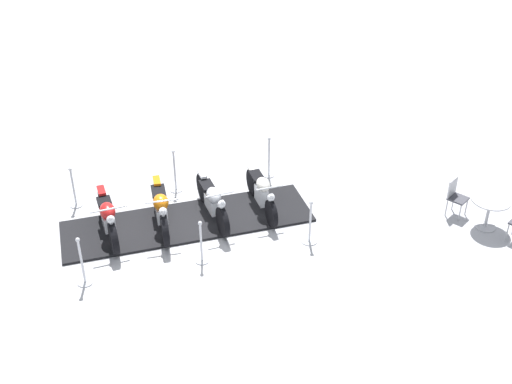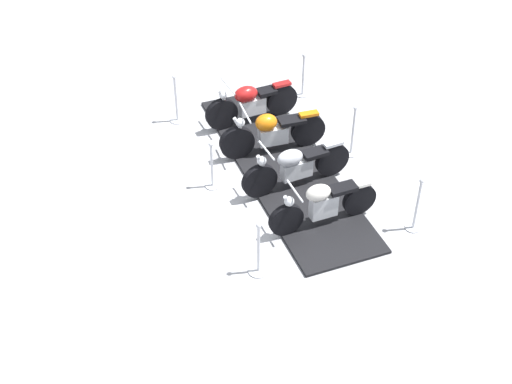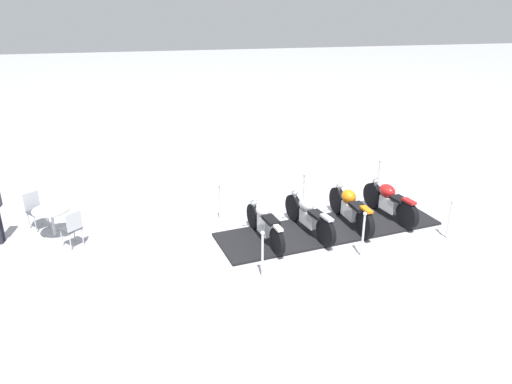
% 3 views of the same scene
% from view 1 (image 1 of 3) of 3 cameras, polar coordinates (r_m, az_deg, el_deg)
% --- Properties ---
extents(ground_plane, '(80.00, 80.00, 0.00)m').
position_cam_1_polar(ground_plane, '(15.18, -6.03, -2.71)').
color(ground_plane, '#B2B2B7').
extents(display_platform, '(2.66, 5.99, 0.06)m').
position_cam_1_polar(display_platform, '(15.16, -6.03, -2.62)').
color(display_platform, black).
rests_on(display_platform, ground_plane).
extents(motorcycle_maroon, '(2.10, 0.84, 1.04)m').
position_cam_1_polar(motorcycle_maroon, '(14.72, -12.96, -2.19)').
color(motorcycle_maroon, black).
rests_on(motorcycle_maroon, display_platform).
extents(motorcycle_copper, '(2.24, 0.74, 1.04)m').
position_cam_1_polar(motorcycle_copper, '(14.79, -8.40, -1.45)').
color(motorcycle_copper, black).
rests_on(motorcycle_copper, display_platform).
extents(motorcycle_chrome, '(2.22, 0.81, 1.02)m').
position_cam_1_polar(motorcycle_chrome, '(14.95, -3.86, -0.78)').
color(motorcycle_chrome, black).
rests_on(motorcycle_chrome, display_platform).
extents(motorcycle_cream, '(2.08, 0.70, 0.95)m').
position_cam_1_polar(motorcycle_cream, '(15.20, 0.51, -0.03)').
color(motorcycle_cream, black).
rests_on(motorcycle_cream, display_platform).
extents(stanchion_right_front, '(0.33, 0.33, 1.14)m').
position_cam_1_polar(stanchion_right_front, '(13.62, -15.06, -6.56)').
color(stanchion_right_front, silver).
rests_on(stanchion_right_front, ground_plane).
extents(stanchion_left_front, '(0.30, 0.30, 1.07)m').
position_cam_1_polar(stanchion_left_front, '(16.10, -15.78, -0.06)').
color(stanchion_left_front, silver).
rests_on(stanchion_left_front, ground_plane).
extents(stanchion_left_rear, '(0.28, 0.28, 1.14)m').
position_cam_1_polar(stanchion_left_rear, '(16.68, 1.15, 2.69)').
color(stanchion_left_rear, silver).
rests_on(stanchion_left_rear, ground_plane).
extents(stanchion_left_mid, '(0.33, 0.33, 1.16)m').
position_cam_1_polar(stanchion_left_mid, '(16.22, -7.16, 1.30)').
color(stanchion_left_mid, silver).
rests_on(stanchion_left_mid, ground_plane).
extents(stanchion_right_mid, '(0.30, 0.30, 1.04)m').
position_cam_1_polar(stanchion_right_mid, '(13.77, -4.85, -4.93)').
color(stanchion_right_mid, silver).
rests_on(stanchion_right_mid, ground_plane).
extents(stanchion_right_rear, '(0.36, 0.36, 1.08)m').
position_cam_1_polar(stanchion_right_rear, '(14.36, 4.78, -3.34)').
color(stanchion_right_rear, silver).
rests_on(stanchion_right_rear, ground_plane).
extents(cafe_table, '(0.88, 0.88, 0.76)m').
position_cam_1_polar(cafe_table, '(15.55, 19.97, -1.19)').
color(cafe_table, '#B7B7BC').
rests_on(cafe_table, ground_plane).
extents(cafe_chair_near_table, '(0.57, 0.57, 0.93)m').
position_cam_1_polar(cafe_chair_near_table, '(15.81, 17.25, -0.27)').
color(cafe_chair_near_table, '#B7B7BC').
rests_on(cafe_chair_near_table, ground_plane).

